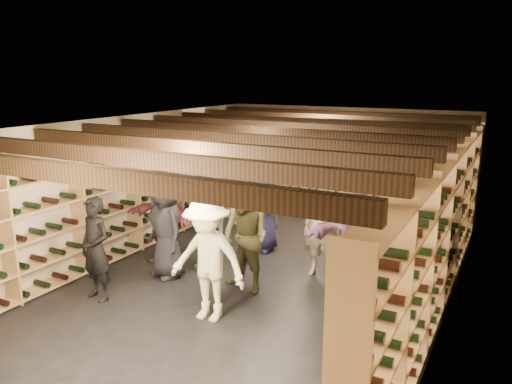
{
  "coord_description": "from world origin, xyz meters",
  "views": [
    {
      "loc": [
        3.41,
        -6.54,
        3.12
      ],
      "look_at": [
        -0.21,
        0.2,
        1.29
      ],
      "focal_mm": 35.0,
      "sensor_mm": 36.0,
      "label": 1
    }
  ],
  "objects_px": {
    "crate_loose": "(358,257)",
    "person_0": "(166,228)",
    "person_9": "(213,202)",
    "person_10": "(206,219)",
    "crate_stack_right": "(321,233)",
    "person_8": "(391,239)",
    "person_6": "(261,209)",
    "crate_stack_left": "(348,223)",
    "person_3": "(208,259)",
    "person_12": "(422,222)",
    "person_4": "(406,248)",
    "person_11": "(353,238)",
    "person_7": "(324,225)",
    "person_2": "(245,238)",
    "person_1": "(96,249)",
    "person_5": "(164,219)"
  },
  "relations": [
    {
      "from": "crate_loose",
      "to": "person_10",
      "type": "bearing_deg",
      "value": -145.54
    },
    {
      "from": "crate_stack_right",
      "to": "person_8",
      "type": "relative_size",
      "value": 0.38
    },
    {
      "from": "person_6",
      "to": "person_11",
      "type": "height_order",
      "value": "person_6"
    },
    {
      "from": "person_1",
      "to": "person_4",
      "type": "relative_size",
      "value": 0.91
    },
    {
      "from": "person_9",
      "to": "person_10",
      "type": "xyz_separation_m",
      "value": [
        0.45,
        -0.91,
        -0.03
      ]
    },
    {
      "from": "person_7",
      "to": "person_11",
      "type": "relative_size",
      "value": 1.09
    },
    {
      "from": "crate_stack_left",
      "to": "person_2",
      "type": "distance_m",
      "value": 3.26
    },
    {
      "from": "person_7",
      "to": "person_2",
      "type": "bearing_deg",
      "value": -126.83
    },
    {
      "from": "person_10",
      "to": "person_8",
      "type": "bearing_deg",
      "value": 8.96
    },
    {
      "from": "crate_stack_right",
      "to": "person_12",
      "type": "relative_size",
      "value": 0.33
    },
    {
      "from": "crate_stack_left",
      "to": "person_11",
      "type": "height_order",
      "value": "person_11"
    },
    {
      "from": "person_3",
      "to": "person_12",
      "type": "distance_m",
      "value": 3.46
    },
    {
      "from": "crate_loose",
      "to": "person_11",
      "type": "relative_size",
      "value": 0.33
    },
    {
      "from": "person_8",
      "to": "person_11",
      "type": "height_order",
      "value": "person_8"
    },
    {
      "from": "person_4",
      "to": "person_6",
      "type": "bearing_deg",
      "value": 177.58
    },
    {
      "from": "crate_loose",
      "to": "person_0",
      "type": "bearing_deg",
      "value": -140.62
    },
    {
      "from": "crate_loose",
      "to": "person_4",
      "type": "distance_m",
      "value": 1.79
    },
    {
      "from": "crate_loose",
      "to": "person_6",
      "type": "xyz_separation_m",
      "value": [
        -1.7,
        -0.28,
        0.68
      ]
    },
    {
      "from": "person_7",
      "to": "person_12",
      "type": "xyz_separation_m",
      "value": [
        1.33,
        0.7,
        0.06
      ]
    },
    {
      "from": "person_0",
      "to": "person_2",
      "type": "bearing_deg",
      "value": 27.36
    },
    {
      "from": "person_10",
      "to": "person_2",
      "type": "bearing_deg",
      "value": -28.6
    },
    {
      "from": "crate_stack_left",
      "to": "crate_loose",
      "type": "bearing_deg",
      "value": -64.95
    },
    {
      "from": "person_2",
      "to": "crate_stack_right",
      "type": "bearing_deg",
      "value": 99.84
    },
    {
      "from": "person_1",
      "to": "person_11",
      "type": "height_order",
      "value": "person_11"
    },
    {
      "from": "crate_stack_right",
      "to": "person_2",
      "type": "bearing_deg",
      "value": -97.04
    },
    {
      "from": "person_2",
      "to": "person_3",
      "type": "distance_m",
      "value": 0.97
    },
    {
      "from": "crate_stack_left",
      "to": "person_12",
      "type": "bearing_deg",
      "value": -41.34
    },
    {
      "from": "person_3",
      "to": "person_11",
      "type": "xyz_separation_m",
      "value": [
        1.32,
        1.85,
        -0.05
      ]
    },
    {
      "from": "person_8",
      "to": "person_9",
      "type": "bearing_deg",
      "value": -172.12
    },
    {
      "from": "person_0",
      "to": "crate_stack_left",
      "type": "bearing_deg",
      "value": 83.16
    },
    {
      "from": "crate_loose",
      "to": "person_1",
      "type": "distance_m",
      "value": 4.26
    },
    {
      "from": "crate_loose",
      "to": "person_8",
      "type": "height_order",
      "value": "person_8"
    },
    {
      "from": "crate_loose",
      "to": "person_12",
      "type": "distance_m",
      "value": 1.31
    },
    {
      "from": "crate_stack_right",
      "to": "crate_loose",
      "type": "distance_m",
      "value": 0.94
    },
    {
      "from": "person_2",
      "to": "person_6",
      "type": "height_order",
      "value": "person_2"
    },
    {
      "from": "person_0",
      "to": "person_5",
      "type": "height_order",
      "value": "person_0"
    },
    {
      "from": "crate_stack_left",
      "to": "crate_stack_right",
      "type": "relative_size",
      "value": 0.87
    },
    {
      "from": "person_0",
      "to": "person_10",
      "type": "distance_m",
      "value": 0.67
    },
    {
      "from": "person_2",
      "to": "person_11",
      "type": "bearing_deg",
      "value": 50.7
    },
    {
      "from": "person_8",
      "to": "person_10",
      "type": "bearing_deg",
      "value": -154.72
    },
    {
      "from": "person_1",
      "to": "person_3",
      "type": "height_order",
      "value": "person_3"
    },
    {
      "from": "crate_loose",
      "to": "person_1",
      "type": "xyz_separation_m",
      "value": [
        -2.81,
        -3.12,
        0.66
      ]
    },
    {
      "from": "crate_stack_left",
      "to": "person_10",
      "type": "xyz_separation_m",
      "value": [
        -1.52,
        -2.7,
        0.58
      ]
    },
    {
      "from": "person_7",
      "to": "person_10",
      "type": "relative_size",
      "value": 1.01
    },
    {
      "from": "person_10",
      "to": "person_11",
      "type": "distance_m",
      "value": 2.35
    },
    {
      "from": "person_9",
      "to": "person_11",
      "type": "height_order",
      "value": "person_9"
    },
    {
      "from": "person_12",
      "to": "person_2",
      "type": "bearing_deg",
      "value": -162.96
    },
    {
      "from": "person_3",
      "to": "person_12",
      "type": "bearing_deg",
      "value": 49.14
    },
    {
      "from": "person_6",
      "to": "person_10",
      "type": "bearing_deg",
      "value": -110.12
    },
    {
      "from": "crate_stack_left",
      "to": "crate_loose",
      "type": "height_order",
      "value": "crate_stack_left"
    }
  ]
}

